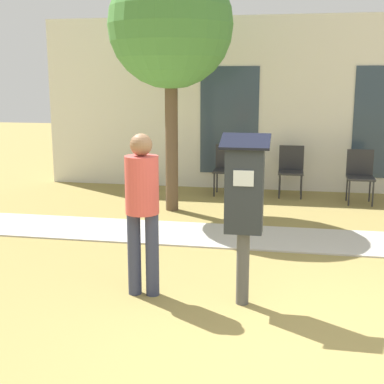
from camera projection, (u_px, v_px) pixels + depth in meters
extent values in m
plane|color=olive|center=(314.00, 354.00, 4.11)|extent=(40.00, 40.00, 0.00)
cube|color=#B7B2A8|center=(306.00, 240.00, 6.98)|extent=(12.00, 1.10, 0.02)
cube|color=silver|center=(306.00, 105.00, 9.87)|extent=(10.00, 0.24, 3.20)
cube|color=#2D3D4C|center=(229.00, 121.00, 10.05)|extent=(1.10, 0.02, 2.00)
cylinder|color=#4C4C4C|center=(243.00, 268.00, 4.97)|extent=(0.12, 0.12, 0.70)
cube|color=#23282D|center=(244.00, 189.00, 4.81)|extent=(0.34, 0.22, 0.80)
cube|color=silver|center=(243.00, 178.00, 4.67)|extent=(0.18, 0.01, 0.14)
cube|color=black|center=(245.00, 141.00, 4.72)|extent=(0.44, 0.31, 0.12)
cylinder|color=#333851|center=(134.00, 254.00, 5.19)|extent=(0.13, 0.13, 0.82)
cylinder|color=#333851|center=(152.00, 255.00, 5.15)|extent=(0.13, 0.13, 0.82)
cylinder|color=#D14C47|center=(142.00, 185.00, 5.03)|extent=(0.32, 0.32, 0.55)
sphere|color=#8C6647|center=(141.00, 145.00, 4.95)|extent=(0.21, 0.21, 0.21)
cylinder|color=#262628|center=(214.00, 185.00, 9.56)|extent=(0.03, 0.03, 0.42)
cylinder|color=#262628|center=(235.00, 186.00, 9.49)|extent=(0.03, 0.03, 0.42)
cylinder|color=#262628|center=(217.00, 181.00, 9.92)|extent=(0.03, 0.03, 0.42)
cylinder|color=#262628|center=(237.00, 182.00, 9.85)|extent=(0.03, 0.03, 0.42)
cube|color=#262628|center=(226.00, 171.00, 9.66)|extent=(0.44, 0.44, 0.04)
cube|color=#262628|center=(228.00, 156.00, 9.80)|extent=(0.44, 0.04, 0.44)
cylinder|color=#262628|center=(279.00, 187.00, 9.39)|extent=(0.03, 0.03, 0.42)
cylinder|color=#262628|center=(301.00, 188.00, 9.33)|extent=(0.03, 0.03, 0.42)
cylinder|color=#262628|center=(280.00, 183.00, 9.76)|extent=(0.03, 0.03, 0.42)
cylinder|color=#262628|center=(301.00, 183.00, 9.69)|extent=(0.03, 0.03, 0.42)
cube|color=#262628|center=(291.00, 172.00, 9.50)|extent=(0.44, 0.44, 0.04)
cube|color=#262628|center=(291.00, 158.00, 9.64)|extent=(0.44, 0.04, 0.44)
cylinder|color=#262628|center=(349.00, 193.00, 8.86)|extent=(0.03, 0.03, 0.42)
cylinder|color=#262628|center=(373.00, 194.00, 8.79)|extent=(0.03, 0.03, 0.42)
cylinder|color=#262628|center=(347.00, 189.00, 9.23)|extent=(0.03, 0.03, 0.42)
cylinder|color=#262628|center=(370.00, 190.00, 9.16)|extent=(0.03, 0.03, 0.42)
cube|color=#262628|center=(360.00, 178.00, 8.96)|extent=(0.44, 0.44, 0.04)
cube|color=#262628|center=(360.00, 162.00, 9.11)|extent=(0.44, 0.04, 0.44)
cylinder|color=brown|center=(172.00, 142.00, 8.40)|extent=(0.20, 0.20, 2.20)
sphere|color=#47843D|center=(171.00, 25.00, 8.03)|extent=(1.90, 1.90, 1.90)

